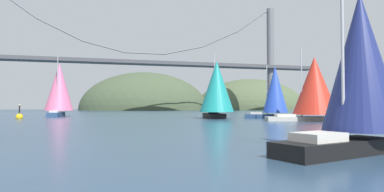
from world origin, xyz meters
TOP-DOWN VIEW (x-y plane):
  - ground_plane at (0.00, 0.00)m, footprint 360.00×360.00m
  - headland_right at (60.00, 135.00)m, footprint 58.65×44.00m
  - headland_center at (5.00, 135.00)m, footprint 60.60×44.00m
  - suspension_bridge at (-0.00, 95.00)m, footprint 134.52×6.00m
  - sailboat_pink_spinnaker at (-22.55, 50.92)m, footprint 5.75×9.38m
  - sailboat_scarlet_sail at (14.44, 20.70)m, footprint 10.53×7.38m
  - sailboat_navy_sail at (-2.42, -5.58)m, footprint 7.31×4.45m
  - sailboat_teal_sail at (3.88, 31.40)m, footprint 6.26×9.82m
  - sailboat_blue_spinnaker at (13.33, 29.46)m, footprint 7.40×5.92m
  - channel_buoy at (-26.92, 39.07)m, footprint 1.10×1.10m

SIDE VIEW (x-z plane):
  - ground_plane at x=0.00m, z-range 0.00..0.00m
  - headland_right at x=60.00m, z-range -15.88..15.88m
  - headland_center at x=5.00m, z-range -17.89..17.89m
  - channel_buoy at x=-26.92m, z-range -0.95..1.69m
  - sailboat_navy_sail at x=-2.42m, z-range -0.01..7.69m
  - sailboat_blue_spinnaker at x=13.33m, z-range 0.18..8.99m
  - sailboat_scarlet_sail at x=14.44m, z-range -0.43..9.94m
  - sailboat_teal_sail at x=3.88m, z-range -0.65..10.56m
  - sailboat_pink_spinnaker at x=-22.55m, z-range -0.28..11.57m
  - suspension_bridge at x=0.00m, z-range -1.77..38.84m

